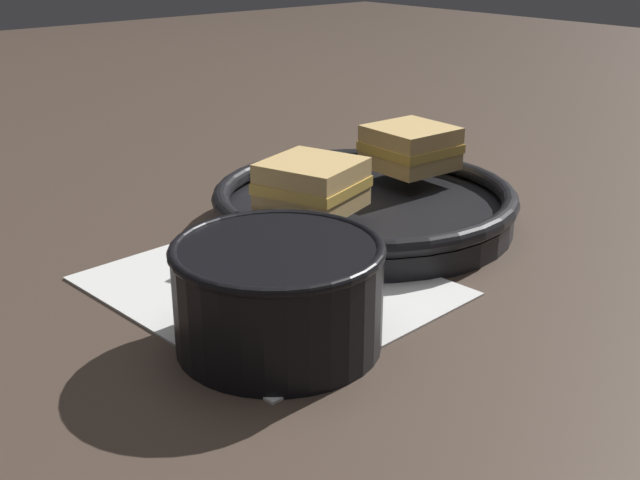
{
  "coord_description": "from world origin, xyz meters",
  "views": [
    {
      "loc": [
        0.46,
        -0.38,
        0.29
      ],
      "look_at": [
        -0.01,
        0.03,
        0.04
      ],
      "focal_mm": 45.0,
      "sensor_mm": 36.0,
      "label": 1
    }
  ],
  "objects": [
    {
      "name": "soup_bowl",
      "position": [
        0.04,
        -0.06,
        0.05
      ],
      "size": [
        0.16,
        0.16,
        0.08
      ],
      "color": "black",
      "rests_on": "ground_plane"
    },
    {
      "name": "skillet",
      "position": [
        -0.1,
        0.17,
        0.02
      ],
      "size": [
        0.31,
        0.31,
        0.04
      ],
      "color": "black",
      "rests_on": "ground_plane"
    },
    {
      "name": "napkin",
      "position": [
        -0.04,
        0.0,
        0.0
      ],
      "size": [
        0.29,
        0.25,
        0.0
      ],
      "color": "white",
      "rests_on": "ground_plane"
    },
    {
      "name": "sandwich_near_right",
      "position": [
        -0.08,
        0.08,
        0.07
      ],
      "size": [
        0.11,
        0.1,
        0.05
      ],
      "rotation": [
        0.0,
        0.0,
        6.58
      ],
      "color": "#DBB26B",
      "rests_on": "skillet"
    },
    {
      "name": "ground_plane",
      "position": [
        0.0,
        0.0,
        0.0
      ],
      "size": [
        4.0,
        4.0,
        0.0
      ],
      "primitive_type": "plane",
      "color": "#47382D"
    },
    {
      "name": "sandwich_near_left",
      "position": [
        -0.12,
        0.25,
        0.07
      ],
      "size": [
        0.09,
        0.09,
        0.05
      ],
      "rotation": [
        0.0,
        0.0,
        3.1
      ],
      "color": "#DBB26B",
      "rests_on": "skillet"
    },
    {
      "name": "spoon",
      "position": [
        -0.0,
        -0.03,
        0.01
      ],
      "size": [
        0.14,
        0.11,
        0.01
      ],
      "rotation": [
        0.0,
        0.0,
        -0.67
      ],
      "color": "#9E9EA3",
      "rests_on": "napkin"
    }
  ]
}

